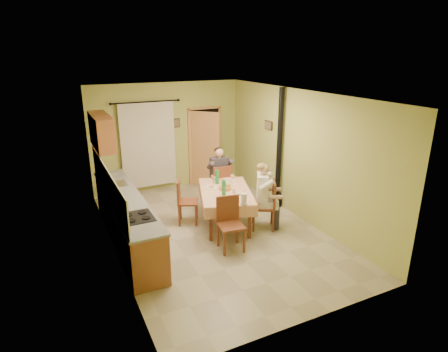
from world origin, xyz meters
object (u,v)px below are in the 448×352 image
dining_table (226,207)px  man_far (220,170)px  chair_near (231,235)px  man_right (264,189)px  stove_flue (278,165)px  chair_right (264,215)px  chair_far (220,194)px  chair_left (187,210)px

dining_table → man_far: size_ratio=1.42×
chair_near → man_right: bearing=-146.1°
chair_near → man_right: (1.01, 0.50, 0.59)m
dining_table → stove_flue: (1.53, 0.33, 0.64)m
chair_near → stove_flue: 2.47m
chair_right → man_far: man_far is taller
chair_right → man_right: bearing=90.0°
chair_near → man_far: 2.22m
chair_right → stove_flue: size_ratio=0.37×
chair_far → man_right: bearing=-74.9°
chair_right → chair_left: 1.64m
chair_near → man_far: size_ratio=0.73×
man_far → man_right: (0.29, -1.51, 0.00)m
chair_left → man_right: man_right is taller
stove_flue → man_far: bearing=151.4°
man_far → man_right: bearing=-75.0°
chair_far → chair_near: (-0.72, -2.00, -0.00)m
chair_left → man_far: 1.34m
chair_near → chair_far: bearing=-102.1°
dining_table → stove_flue: bearing=31.1°
dining_table → chair_right: bearing=-21.1°
man_far → stove_flue: (1.20, -0.66, 0.15)m
dining_table → chair_left: 0.83m
man_right → stove_flue: bearing=-18.1°
chair_far → chair_near: 2.12m
dining_table → chair_right: (0.63, -0.53, -0.09)m
chair_far → chair_right: size_ratio=1.00×
chair_far → dining_table: bearing=-104.5°
chair_left → stove_flue: bearing=112.4°
man_far → stove_flue: bearing=-24.6°
dining_table → chair_left: (-0.72, 0.40, -0.09)m
chair_far → man_right: size_ratio=0.74×
chair_near → chair_left: (-0.33, 1.42, -0.00)m
chair_far → man_far: (0.00, 0.02, 0.59)m
chair_far → chair_right: bearing=-74.4°
chair_left → man_far: size_ratio=0.70×
chair_right → man_right: man_right is taller
chair_far → man_right: man_right is taller
man_far → man_right: same height
chair_near → chair_right: (1.03, 0.49, 0.00)m
dining_table → man_far: (0.33, 0.99, 0.50)m
dining_table → chair_right: size_ratio=1.92×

